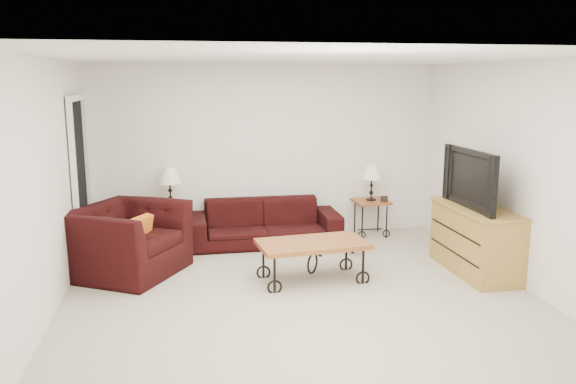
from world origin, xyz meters
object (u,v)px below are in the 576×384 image
Objects in this scene: sofa at (264,223)px; lamp_left at (170,187)px; side_table_right at (370,218)px; coffee_table at (312,261)px; television at (478,178)px; backpack at (353,239)px; armchair at (128,240)px; lamp_right at (371,182)px; tv_stand at (476,240)px; side_table_left at (172,226)px.

lamp_left is at bearing 172.00° from sofa.
side_table_right is 0.43× the size of coffee_table.
side_table_right is 2.15m from television.
backpack is (-1.21, 0.99, -0.95)m from television.
armchair is 4.21m from television.
coffee_table is at bearing -125.86° from side_table_right.
lamp_right is (1.63, 0.18, 0.49)m from sofa.
lamp_right is 2.27m from coffee_table.
sofa is at bearing 102.02° from coffee_table.
sofa is 1.68× the size of armchair.
armchair reaches higher than tv_stand.
side_table_right is 1.34× the size of backpack.
lamp_right reaches higher than tv_stand.
tv_stand is at bearing -26.88° from lamp_left.
coffee_table is (1.62, -1.78, -0.60)m from lamp_left.
side_table_right is 0.44× the size of television.
tv_stand is 1.12× the size of television.
backpack is at bearing -19.45° from side_table_left.
coffee_table is at bearing -91.53° from television.
television is (2.31, -1.65, 0.84)m from sofa.
armchair is 2.90m from backpack.
television is 1.83m from backpack.
lamp_left is at bearing 180.00° from lamp_right.
coffee_table is 2.00m from tv_stand.
lamp_right is at bearing -41.35° from armchair.
television is at bearing -40.12° from backpack.
side_table_left is (-1.28, 0.18, -0.03)m from sofa.
side_table_left is 0.46× the size of television.
tv_stand is (4.11, -0.69, -0.01)m from armchair.
side_table_left is 1.39× the size of backpack.
coffee_table is (-1.29, -1.78, -0.57)m from lamp_right.
lamp_left reaches higher than side_table_right.
television is 3.02× the size of backpack.
sofa is 1.71m from lamp_right.
television is at bearing -27.01° from lamp_left.
armchair is (-0.49, -1.14, -0.42)m from lamp_left.
lamp_left is 2.91m from lamp_right.
lamp_left is 0.45× the size of coffee_table.
side_table_left is at bearing 132.33° from coffee_table.
armchair is (-0.49, -1.14, 0.13)m from side_table_left.
television is (-0.02, 0.00, 0.75)m from tv_stand.
lamp_left is 1.04× the size of lamp_right.
armchair is at bearing -113.33° from lamp_left.
lamp_right is 3.60m from armchair.
sofa is 3.98× the size of side_table_right.
tv_stand is (3.61, -1.83, 0.13)m from side_table_left.
coffee_table is (-1.29, -1.78, -0.03)m from side_table_right.
tv_stand is (0.71, -1.83, -0.40)m from lamp_right.
lamp_left is at bearing 159.73° from backpack.
side_table_left is 4.13m from television.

